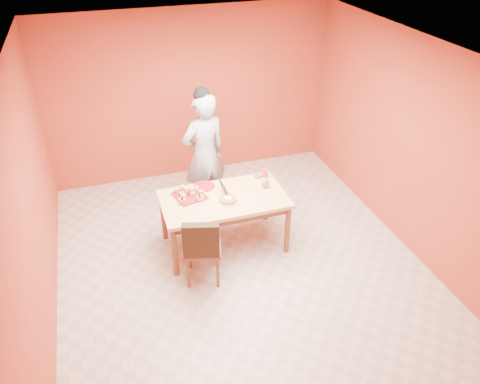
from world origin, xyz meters
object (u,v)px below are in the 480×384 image
object	(u,v)px
dining_table	(224,204)
checker_tin	(258,176)
person	(204,155)
pastry_platter	(190,196)
dining_chair	(203,246)
red_dinner_plate	(204,186)
egg_ornament	(265,183)
magenta_glass	(265,173)
sponge_cake	(228,199)

from	to	relation	value
dining_table	checker_tin	size ratio (longest dim) A/B	17.24
person	pastry_platter	size ratio (longest dim) A/B	5.02
dining_chair	dining_table	bearing A→B (deg)	68.31
dining_chair	red_dinner_plate	size ratio (longest dim) A/B	3.47
pastry_platter	egg_ornament	size ratio (longest dim) A/B	2.69
person	pastry_platter	distance (m)	0.87
dining_table	magenta_glass	bearing A→B (deg)	25.59
egg_ornament	person	bearing A→B (deg)	108.19
dining_table	checker_tin	xyz separation A→B (m)	(0.59, 0.35, 0.11)
pastry_platter	red_dinner_plate	bearing A→B (deg)	35.60
egg_ornament	magenta_glass	xyz separation A→B (m)	(0.09, 0.26, -0.01)
pastry_platter	egg_ornament	bearing A→B (deg)	-5.48
sponge_cake	egg_ornament	xyz separation A→B (m)	(0.56, 0.18, 0.03)
sponge_cake	checker_tin	size ratio (longest dim) A/B	2.40
dining_chair	egg_ornament	size ratio (longest dim) A/B	7.07
pastry_platter	dining_chair	bearing A→B (deg)	-91.37
pastry_platter	magenta_glass	world-z (taller)	magenta_glass
dining_chair	egg_ornament	bearing A→B (deg)	47.07
egg_ornament	magenta_glass	world-z (taller)	egg_ornament
pastry_platter	sponge_cake	xyz separation A→B (m)	(0.43, -0.27, 0.03)
magenta_glass	person	bearing A→B (deg)	139.32
checker_tin	egg_ornament	bearing A→B (deg)	-89.64
checker_tin	red_dinner_plate	bearing A→B (deg)	-178.47
red_dinner_plate	magenta_glass	xyz separation A→B (m)	(0.85, -0.00, 0.05)
person	pastry_platter	xyz separation A→B (m)	(-0.39, -0.76, -0.15)
sponge_cake	checker_tin	world-z (taller)	sponge_cake
red_dinner_plate	egg_ornament	size ratio (longest dim) A/B	2.04
dining_chair	magenta_glass	size ratio (longest dim) A/B	8.56
pastry_platter	dining_table	bearing A→B (deg)	-21.47
pastry_platter	checker_tin	distance (m)	1.01
checker_tin	person	bearing A→B (deg)	136.47
person	dining_chair	bearing A→B (deg)	59.58
checker_tin	dining_chair	bearing A→B (deg)	-138.16
person	egg_ornament	xyz separation A→B (m)	(0.60, -0.86, -0.09)
pastry_platter	magenta_glass	xyz separation A→B (m)	(1.09, 0.17, 0.05)
dining_chair	egg_ornament	distance (m)	1.23
egg_ornament	dining_table	bearing A→B (deg)	169.26
pastry_platter	egg_ornament	world-z (taller)	egg_ornament
magenta_glass	checker_tin	distance (m)	0.10
dining_table	dining_chair	world-z (taller)	dining_chair
red_dinner_plate	person	bearing A→B (deg)	75.25
red_dinner_plate	magenta_glass	bearing A→B (deg)	-0.28
red_dinner_plate	checker_tin	world-z (taller)	checker_tin
dining_table	dining_chair	bearing A→B (deg)	-127.29
dining_chair	red_dinner_plate	world-z (taller)	dining_chair
checker_tin	dining_table	bearing A→B (deg)	-149.26
sponge_cake	dining_table	bearing A→B (deg)	102.75
red_dinner_plate	checker_tin	bearing A→B (deg)	1.53
sponge_cake	magenta_glass	xyz separation A→B (m)	(0.65, 0.44, 0.02)
person	magenta_glass	bearing A→B (deg)	124.42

